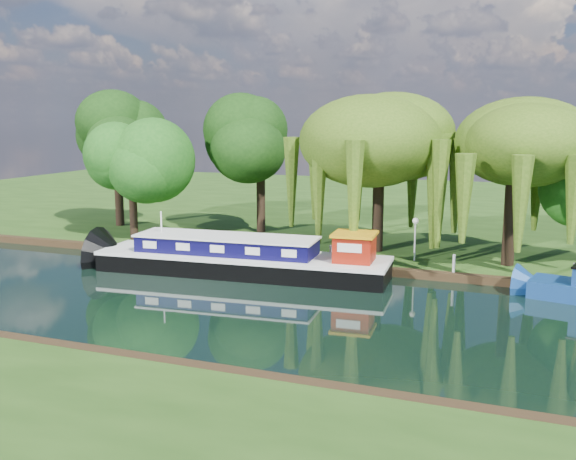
% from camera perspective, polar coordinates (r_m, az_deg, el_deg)
% --- Properties ---
extents(ground, '(120.00, 120.00, 0.00)m').
position_cam_1_polar(ground, '(28.76, 6.51, -7.85)').
color(ground, black).
extents(far_bank, '(120.00, 52.00, 0.45)m').
position_cam_1_polar(far_bank, '(61.52, 14.44, 1.72)').
color(far_bank, '#1F3F11').
rests_on(far_bank, ground).
extents(dutch_barge, '(16.93, 5.00, 3.52)m').
position_cam_1_polar(dutch_barge, '(36.36, -3.93, -2.58)').
color(dutch_barge, black).
rests_on(dutch_barge, ground).
extents(red_dinghy, '(3.46, 2.52, 0.70)m').
position_cam_1_polar(red_dinghy, '(41.17, -14.26, -2.62)').
color(red_dinghy, maroon).
rests_on(red_dinghy, ground).
extents(willow_left, '(7.79, 7.79, 9.33)m').
position_cam_1_polar(willow_left, '(40.09, 8.15, 7.69)').
color(willow_left, black).
rests_on(willow_left, far_bank).
extents(willow_right, '(7.04, 7.04, 8.57)m').
position_cam_1_polar(willow_right, '(37.97, 19.43, 6.31)').
color(willow_right, black).
rests_on(willow_right, far_bank).
extents(tree_far_left, '(4.95, 4.95, 7.98)m').
position_cam_1_polar(tree_far_left, '(44.95, -13.77, 6.08)').
color(tree_far_left, black).
rests_on(tree_far_left, far_bank).
extents(tree_far_back, '(5.54, 5.54, 9.31)m').
position_cam_1_polar(tree_far_back, '(51.05, -15.01, 7.62)').
color(tree_far_back, black).
rests_on(tree_far_back, far_bank).
extents(tree_far_mid, '(5.59, 5.59, 9.14)m').
position_cam_1_polar(tree_far_mid, '(46.57, -2.46, 7.51)').
color(tree_far_mid, black).
rests_on(tree_far_mid, far_bank).
extents(lamppost, '(0.36, 0.36, 2.56)m').
position_cam_1_polar(lamppost, '(38.10, 11.25, 0.20)').
color(lamppost, silver).
rests_on(lamppost, far_bank).
extents(mooring_posts, '(19.16, 0.16, 1.00)m').
position_cam_1_polar(mooring_posts, '(36.54, 9.07, -2.50)').
color(mooring_posts, silver).
rests_on(mooring_posts, far_bank).
extents(reeds_near, '(33.70, 1.50, 1.10)m').
position_cam_1_polar(reeds_near, '(20.70, 20.28, -14.13)').
color(reeds_near, '#245617').
rests_on(reeds_near, ground).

